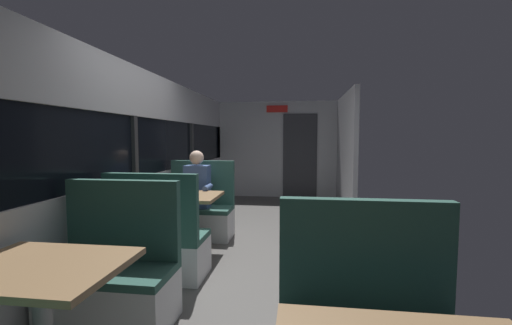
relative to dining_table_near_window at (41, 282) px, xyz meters
name	(u,v)px	position (x,y,z in m)	size (l,w,h in m)	color
ground_plane	(253,262)	(0.89, 2.09, -0.65)	(3.30, 9.20, 0.02)	#514F4C
carriage_window_panel_left	(133,165)	(-0.56, 2.09, 0.47)	(0.09, 8.48, 2.30)	#B2B2B7
carriage_end_bulkhead	(279,150)	(0.95, 6.28, 0.50)	(2.90, 0.11, 2.30)	#B2B2B7
carriage_aisle_panel_right	(346,152)	(2.34, 5.09, 0.51)	(0.08, 2.40, 2.30)	#B2B2B7
dining_table_near_window	(41,282)	(0.00, 0.00, 0.00)	(0.90, 0.70, 0.74)	#9E9EA3
bench_near_window_facing_entry	(113,281)	(0.00, 0.70, -0.31)	(0.95, 0.50, 1.10)	silver
dining_table_mid_window	(182,203)	(0.00, 2.23, 0.00)	(0.90, 0.70, 0.74)	#9E9EA3
bench_mid_window_facing_end	(159,246)	(0.00, 1.53, -0.31)	(0.95, 0.50, 1.10)	silver
bench_mid_window_facing_entry	(200,214)	(0.00, 2.93, -0.31)	(0.95, 0.50, 1.10)	silver
seated_passenger	(198,201)	(0.00, 2.86, -0.10)	(0.47, 0.55, 1.26)	#26262D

